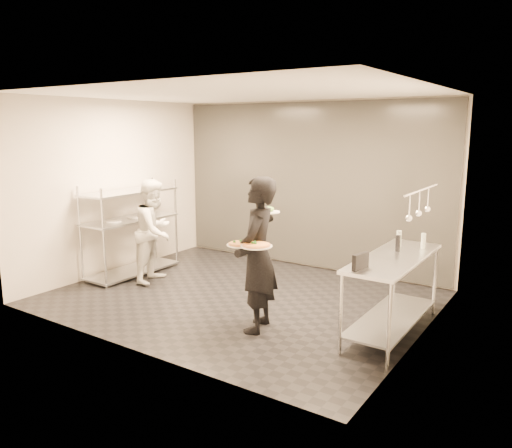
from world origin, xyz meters
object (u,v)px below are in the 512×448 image
Objects in this scene: pass_rack at (131,227)px; pizza_plate_far at (256,245)px; bottle_dark at (398,243)px; waiter at (258,255)px; bottle_green at (399,239)px; bottle_clear at (423,241)px; salad_plate at (269,210)px; pizza_plate_near at (240,244)px; chef at (155,231)px; pos_monitor at (360,261)px; prep_counter at (393,281)px.

pass_rack is 4.51× the size of pizza_plate_far.
pizza_plate_far is 1.83× the size of bottle_dark.
waiter is 1.74m from bottle_green.
bottle_clear is 0.96× the size of bottle_dark.
pizza_plate_far is at bearing -70.98° from salad_plate.
salad_plate is (0.04, 0.54, 0.32)m from pizza_plate_near.
waiter is at bearing -122.12° from chef.
pizza_plate_far is 1.14m from pos_monitor.
waiter is 0.27m from pizza_plate_near.
pos_monitor is 1.32m from bottle_clear.
bottle_clear reaches higher than pos_monitor.
bottle_green is 0.16m from bottle_dark.
chef is 8.19× the size of bottle_dark.
salad_plate is at bearing -147.60° from bottle_green.
pass_rack is 3.05m from pizza_plate_near.
bottle_dark is at bearing 100.62° from prep_counter.
bottle_dark is (1.37, 0.69, -0.36)m from salad_plate.
waiter is 7.64× the size of pos_monitor.
waiter is at bearing -14.63° from pass_rack.
bottle_green is at bearing 45.18° from pizza_plate_near.
salad_plate is at bearing -153.40° from bottle_dark.
pos_monitor is at bearing -99.46° from prep_counter.
waiter is 8.36× the size of bottle_green.
chef is at bearing -175.20° from bottle_dark.
prep_counter is (4.33, 0.00, -0.14)m from pass_rack.
prep_counter is 1.81m from pizza_plate_near.
chef is 7.30× the size of bottle_green.
pass_rack reaches higher than salad_plate.
bottle_clear is at bearing -96.17° from chef.
pass_rack is at bearing -172.79° from bottle_clear.
pass_rack is 4.33m from prep_counter.
pass_rack reaches higher than bottle_green.
pass_rack is 3.28m from pizza_plate_far.
salad_plate is (-1.41, -0.44, 0.76)m from prep_counter.
prep_counter is 0.99× the size of waiter.
salad_plate reaches higher than pizza_plate_near.
pos_monitor is at bearing -115.65° from chef.
bottle_green is at bearing 100.41° from pos_monitor.
waiter is (2.98, -0.78, 0.14)m from pass_rack.
bottle_dark is at bearing -123.37° from bottle_clear.
bottle_clear reaches higher than prep_counter.
salad_plate is (2.32, -0.38, 0.59)m from chef.
chef reaches higher than bottle_green.
chef is at bearing 159.40° from pizza_plate_far.
chef reaches higher than bottle_dark.
pass_rack is 4.54m from bottle_clear.
prep_counter is 0.82m from pos_monitor.
waiter reaches higher than chef.
pass_rack is at bearing -179.97° from prep_counter.
pos_monitor is at bearing -91.71° from bottle_green.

